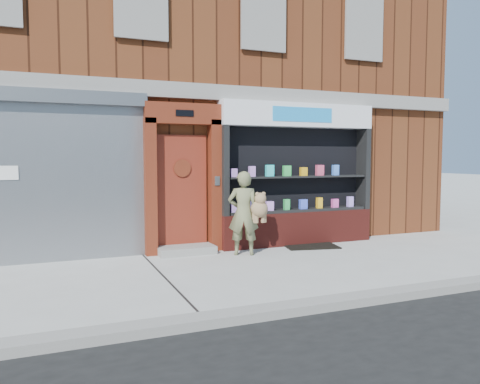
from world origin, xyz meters
TOP-DOWN VIEW (x-y plane):
  - ground at (0.00, 0.00)m, footprint 80.00×80.00m
  - curb at (0.00, -2.15)m, footprint 60.00×0.30m
  - building at (-0.00, 5.99)m, footprint 12.00×8.16m
  - shutter_bay at (-3.00, 1.93)m, footprint 3.10×0.30m
  - red_door_bay at (-0.75, 1.86)m, footprint 1.52×0.58m
  - pharmacy_bay at (1.75, 1.81)m, footprint 3.50×0.41m
  - woman at (0.28, 1.18)m, footprint 0.80×0.58m
  - doormat at (1.86, 1.43)m, footprint 1.21×0.96m

SIDE VIEW (x-z plane):
  - ground at x=0.00m, z-range 0.00..0.00m
  - doormat at x=1.86m, z-range 0.00..0.03m
  - curb at x=0.00m, z-range 0.00..0.12m
  - woman at x=0.28m, z-range 0.01..1.62m
  - pharmacy_bay at x=1.75m, z-range -0.13..2.87m
  - red_door_bay at x=-0.75m, z-range 0.01..2.91m
  - shutter_bay at x=-3.00m, z-range 0.20..3.24m
  - building at x=0.00m, z-range 0.00..8.00m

